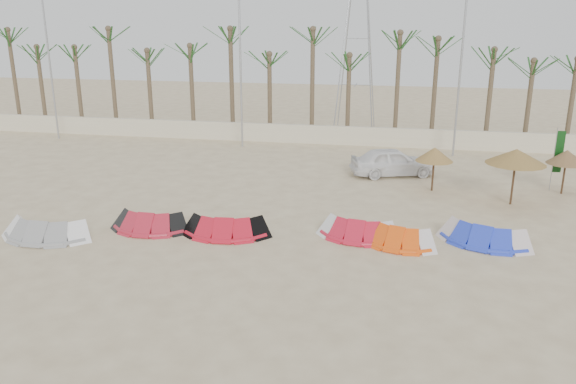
% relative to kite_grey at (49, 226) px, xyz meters
% --- Properties ---
extents(ground, '(120.00, 120.00, 0.00)m').
position_rel_kite_grey_xyz_m(ground, '(9.04, -2.32, -0.42)').
color(ground, beige).
rests_on(ground, ground).
extents(boundary_wall, '(60.00, 0.30, 1.30)m').
position_rel_kite_grey_xyz_m(boundary_wall, '(9.04, 19.68, 0.23)').
color(boundary_wall, beige).
rests_on(boundary_wall, ground).
extents(palm_line, '(52.00, 4.00, 7.70)m').
position_rel_kite_grey_xyz_m(palm_line, '(9.70, 21.18, 6.02)').
color(palm_line, brown).
rests_on(palm_line, ground).
extents(lamp_a, '(1.25, 0.14, 11.00)m').
position_rel_kite_grey_xyz_m(lamp_a, '(-10.93, 17.68, 5.35)').
color(lamp_a, '#A5A8AD').
rests_on(lamp_a, ground).
extents(lamp_b, '(1.25, 0.14, 11.00)m').
position_rel_kite_grey_xyz_m(lamp_b, '(3.07, 17.68, 5.35)').
color(lamp_b, '#A5A8AD').
rests_on(lamp_b, ground).
extents(lamp_c, '(1.25, 0.14, 11.00)m').
position_rel_kite_grey_xyz_m(lamp_c, '(17.07, 17.68, 5.35)').
color(lamp_c, '#A5A8AD').
rests_on(lamp_c, ground).
extents(pylon, '(3.00, 3.00, 14.00)m').
position_rel_kite_grey_xyz_m(pylon, '(10.04, 25.68, -0.42)').
color(pylon, '#A5A8AD').
rests_on(pylon, ground).
extents(kite_grey, '(3.64, 1.56, 0.90)m').
position_rel_kite_grey_xyz_m(kite_grey, '(0.00, 0.00, 0.00)').
color(kite_grey, gray).
rests_on(kite_grey, ground).
extents(kite_red_left, '(3.22, 1.55, 0.90)m').
position_rel_kite_grey_xyz_m(kite_red_left, '(3.67, 1.61, -0.00)').
color(kite_red_left, red).
rests_on(kite_red_left, ground).
extents(kite_red_mid, '(3.57, 1.80, 0.90)m').
position_rel_kite_grey_xyz_m(kite_red_mid, '(6.93, 1.73, -0.00)').
color(kite_red_mid, red).
rests_on(kite_red_mid, ground).
extents(kite_red_right, '(3.37, 1.97, 0.90)m').
position_rel_kite_grey_xyz_m(kite_red_right, '(12.16, 2.45, -0.00)').
color(kite_red_right, red).
rests_on(kite_red_right, ground).
extents(kite_orange, '(3.19, 2.17, 0.90)m').
position_rel_kite_grey_xyz_m(kite_orange, '(13.72, 1.93, -0.01)').
color(kite_orange, '#FF540E').
rests_on(kite_orange, ground).
extents(kite_blue, '(3.82, 2.57, 0.90)m').
position_rel_kite_grey_xyz_m(kite_blue, '(16.99, 2.81, -0.00)').
color(kite_blue, blue).
rests_on(kite_blue, ground).
extents(parasol_left, '(1.89, 1.89, 2.25)m').
position_rel_kite_grey_xyz_m(parasol_left, '(15.37, 9.54, 1.48)').
color(parasol_left, '#4C331E').
rests_on(parasol_left, ground).
extents(parasol_mid, '(2.73, 2.73, 2.67)m').
position_rel_kite_grey_xyz_m(parasol_mid, '(18.92, 7.98, 1.90)').
color(parasol_mid, '#4C331E').
rests_on(parasol_mid, ground).
extents(parasol_right, '(1.88, 1.88, 2.25)m').
position_rel_kite_grey_xyz_m(parasol_right, '(21.72, 10.26, 1.47)').
color(parasol_right, '#4C331E').
rests_on(parasol_right, ground).
extents(flag_green, '(0.45, 0.06, 3.26)m').
position_rel_kite_grey_xyz_m(flag_green, '(21.44, 10.77, 1.51)').
color(flag_green, '#A5A8AD').
rests_on(flag_green, ground).
extents(car, '(4.99, 3.31, 1.58)m').
position_rel_kite_grey_xyz_m(car, '(13.30, 12.11, 0.37)').
color(car, white).
rests_on(car, ground).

